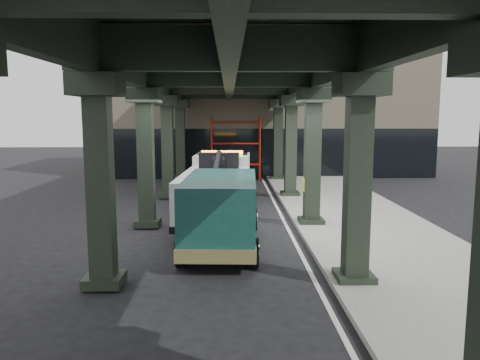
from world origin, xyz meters
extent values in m
plane|color=black|center=(0.00, 0.00, 0.00)|extent=(90.00, 90.00, 0.00)
cube|color=gray|center=(4.50, 2.00, 0.07)|extent=(5.00, 40.00, 0.15)
cube|color=silver|center=(1.70, 2.00, 0.01)|extent=(0.12, 38.00, 0.01)
cube|color=black|center=(2.60, -4.00, 2.50)|extent=(0.55, 0.55, 5.00)
cube|color=black|center=(2.60, -4.00, 4.75)|extent=(1.10, 1.10, 0.50)
cube|color=black|center=(2.60, -4.00, 0.18)|extent=(0.90, 0.90, 0.24)
cube|color=black|center=(2.60, 2.00, 2.50)|extent=(0.55, 0.55, 5.00)
cube|color=black|center=(2.60, 2.00, 4.75)|extent=(1.10, 1.10, 0.50)
cube|color=black|center=(2.60, 2.00, 0.18)|extent=(0.90, 0.90, 0.24)
cube|color=black|center=(2.60, 8.00, 2.50)|extent=(0.55, 0.55, 5.00)
cube|color=black|center=(2.60, 8.00, 4.75)|extent=(1.10, 1.10, 0.50)
cube|color=black|center=(2.60, 8.00, 0.18)|extent=(0.90, 0.90, 0.24)
cube|color=black|center=(2.60, 14.00, 2.50)|extent=(0.55, 0.55, 5.00)
cube|color=black|center=(2.60, 14.00, 4.75)|extent=(1.10, 1.10, 0.50)
cube|color=black|center=(2.60, 14.00, 0.18)|extent=(0.90, 0.90, 0.24)
cube|color=black|center=(-3.40, -4.00, 2.50)|extent=(0.55, 0.55, 5.00)
cube|color=black|center=(-3.40, -4.00, 4.75)|extent=(1.10, 1.10, 0.50)
cube|color=black|center=(-3.40, -4.00, 0.18)|extent=(0.90, 0.90, 0.24)
cube|color=black|center=(-3.40, 2.00, 2.50)|extent=(0.55, 0.55, 5.00)
cube|color=black|center=(-3.40, 2.00, 4.75)|extent=(1.10, 1.10, 0.50)
cube|color=black|center=(-3.40, 2.00, 0.18)|extent=(0.90, 0.90, 0.24)
cube|color=black|center=(-3.40, 8.00, 2.50)|extent=(0.55, 0.55, 5.00)
cube|color=black|center=(-3.40, 8.00, 4.75)|extent=(1.10, 1.10, 0.50)
cube|color=black|center=(-3.40, 8.00, 0.18)|extent=(0.90, 0.90, 0.24)
cube|color=black|center=(-3.40, 14.00, 2.50)|extent=(0.55, 0.55, 5.00)
cube|color=black|center=(-3.40, 14.00, 4.75)|extent=(1.10, 1.10, 0.50)
cube|color=black|center=(-3.40, 14.00, 0.18)|extent=(0.90, 0.90, 0.24)
cube|color=black|center=(2.60, 2.00, 5.55)|extent=(0.35, 32.00, 1.10)
cube|color=black|center=(-3.40, 2.00, 5.55)|extent=(0.35, 32.00, 1.10)
cube|color=black|center=(-0.40, 2.00, 5.55)|extent=(0.35, 32.00, 1.10)
cube|color=black|center=(-0.40, 2.00, 6.25)|extent=(7.40, 32.00, 0.30)
cube|color=#C6B793|center=(2.00, 20.00, 4.00)|extent=(22.00, 10.00, 8.00)
cylinder|color=red|center=(-1.50, 14.90, 2.00)|extent=(0.08, 0.08, 4.00)
cylinder|color=red|center=(-1.50, 14.10, 2.00)|extent=(0.08, 0.08, 4.00)
cylinder|color=red|center=(1.50, 14.90, 2.00)|extent=(0.08, 0.08, 4.00)
cylinder|color=red|center=(1.50, 14.10, 2.00)|extent=(0.08, 0.08, 4.00)
cylinder|color=red|center=(0.00, 14.90, 1.00)|extent=(3.00, 0.08, 0.08)
cylinder|color=red|center=(0.00, 14.90, 2.30)|extent=(3.00, 0.08, 0.08)
cylinder|color=red|center=(0.00, 14.90, 3.60)|extent=(3.00, 0.08, 0.08)
cube|color=black|center=(-0.86, 2.82, 0.68)|extent=(1.44, 7.36, 0.24)
cube|color=white|center=(-0.70, 5.30, 1.51)|extent=(2.44, 2.48, 1.76)
cube|color=white|center=(-0.63, 6.32, 1.02)|extent=(2.33, 0.83, 0.88)
cube|color=black|center=(-0.68, 5.55, 2.00)|extent=(2.22, 1.40, 0.83)
cube|color=white|center=(-0.93, 1.70, 1.32)|extent=(2.65, 5.02, 1.37)
cube|color=orange|center=(-0.71, 5.11, 2.49)|extent=(1.77, 0.39, 0.16)
cube|color=black|center=(-0.80, 3.65, 2.29)|extent=(1.59, 0.68, 0.59)
cylinder|color=black|center=(-0.92, 1.90, 2.05)|extent=(0.45, 3.42, 1.31)
cube|color=black|center=(-1.09, -0.78, 0.34)|extent=(0.38, 1.38, 0.18)
cube|color=black|center=(-1.13, -1.46, 0.29)|extent=(1.57, 0.34, 0.18)
cylinder|color=black|center=(-1.75, 5.66, 0.54)|extent=(0.41, 1.09, 1.07)
cylinder|color=silver|center=(-1.75, 5.66, 0.54)|extent=(0.42, 0.61, 0.59)
cylinder|color=black|center=(0.39, 5.53, 0.54)|extent=(0.41, 1.09, 1.07)
cylinder|color=silver|center=(0.39, 5.53, 0.54)|extent=(0.42, 0.61, 0.59)
cylinder|color=black|center=(-1.96, 2.45, 0.54)|extent=(0.41, 1.09, 1.07)
cylinder|color=silver|center=(-1.96, 2.45, 0.54)|extent=(0.42, 0.61, 0.59)
cylinder|color=black|center=(0.18, 2.31, 0.54)|extent=(0.41, 1.09, 1.07)
cylinder|color=silver|center=(0.18, 2.31, 0.54)|extent=(0.42, 0.61, 0.59)
cylinder|color=black|center=(-2.04, 1.19, 0.54)|extent=(0.41, 1.09, 1.07)
cylinder|color=silver|center=(-2.04, 1.19, 0.54)|extent=(0.42, 0.61, 0.59)
cylinder|color=black|center=(0.10, 1.05, 0.54)|extent=(0.41, 1.09, 1.07)
cylinder|color=silver|center=(0.10, 1.05, 0.54)|extent=(0.42, 0.61, 0.59)
cube|color=#12423D|center=(-0.53, 1.53, 0.92)|extent=(2.04, 1.16, 0.87)
cube|color=#12423D|center=(-0.66, -1.14, 1.31)|extent=(2.25, 4.47, 1.90)
cube|color=olive|center=(-0.64, -0.75, 0.53)|extent=(2.34, 5.54, 0.34)
cube|color=black|center=(-0.55, 1.14, 1.70)|extent=(1.91, 0.51, 0.81)
cube|color=black|center=(-0.65, -0.85, 1.80)|extent=(2.23, 3.59, 0.53)
cube|color=silver|center=(-0.51, 2.04, 0.53)|extent=(1.95, 0.21, 0.29)
cylinder|color=black|center=(-1.51, 1.53, 0.41)|extent=(0.31, 0.83, 0.82)
cylinder|color=silver|center=(-1.51, 1.53, 0.41)|extent=(0.33, 0.46, 0.45)
cylinder|color=black|center=(0.43, 1.44, 0.41)|extent=(0.31, 0.83, 0.82)
cylinder|color=silver|center=(0.43, 1.44, 0.41)|extent=(0.33, 0.46, 0.45)
cylinder|color=black|center=(-1.70, -2.55, 0.41)|extent=(0.31, 0.83, 0.82)
cylinder|color=silver|center=(-1.70, -2.55, 0.41)|extent=(0.33, 0.46, 0.45)
cylinder|color=black|center=(0.24, -2.64, 0.41)|extent=(0.31, 0.83, 0.82)
cylinder|color=silver|center=(0.24, -2.64, 0.41)|extent=(0.33, 0.46, 0.45)
camera|label=1|loc=(-0.41, -14.79, 4.09)|focal=35.00mm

